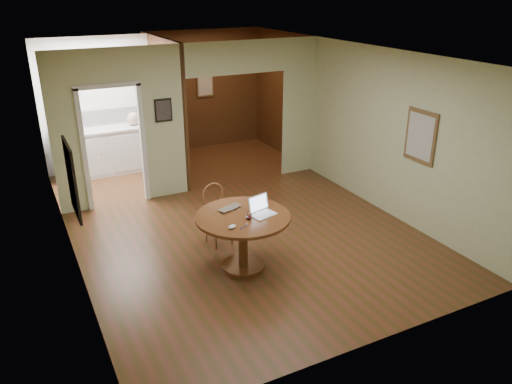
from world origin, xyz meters
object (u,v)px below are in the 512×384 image
dining_table (243,229)px  chair (216,210)px  open_laptop (261,209)px  closed_laptop (232,209)px

dining_table → chair: 0.87m
dining_table → open_laptop: (0.24, -0.05, 0.27)m
dining_table → open_laptop: bearing=-11.8°
closed_laptop → open_laptop: bearing=-60.9°
chair → closed_laptop: (-0.03, -0.65, 0.29)m
dining_table → open_laptop: size_ratio=3.39×
dining_table → closed_laptop: closed_laptop is taller
open_laptop → closed_laptop: 0.40m
open_laptop → closed_laptop: open_laptop is taller
chair → dining_table: bearing=-96.9°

